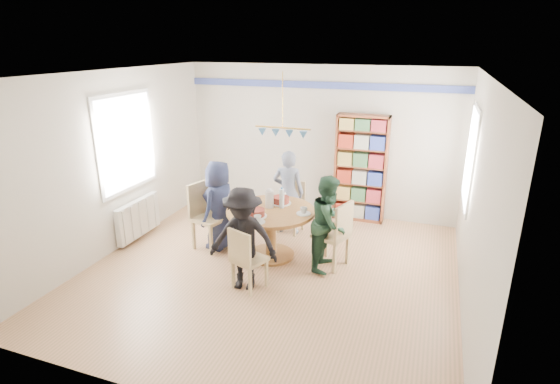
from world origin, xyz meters
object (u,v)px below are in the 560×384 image
at_px(bookshelf, 361,170).
at_px(chair_near, 245,257).
at_px(dining_table, 271,222).
at_px(person_left, 219,205).
at_px(radiator, 138,218).
at_px(chair_far, 292,204).
at_px(chair_right, 336,232).
at_px(person_far, 288,192).
at_px(chair_left, 205,212).
at_px(person_near, 243,239).
at_px(person_right, 329,223).

bearing_deg(bookshelf, chair_near, -107.93).
distance_m(dining_table, person_left, 0.87).
height_order(radiator, chair_near, chair_near).
height_order(dining_table, bookshelf, bookshelf).
bearing_deg(chair_far, chair_right, -46.05).
relative_size(person_left, bookshelf, 0.73).
distance_m(chair_near, person_far, 1.93).
bearing_deg(chair_far, radiator, -152.67).
distance_m(chair_left, chair_near, 1.47).
relative_size(chair_far, bookshelf, 0.45).
relative_size(person_near, bookshelf, 0.73).
height_order(chair_far, person_near, person_near).
relative_size(radiator, person_left, 0.72).
bearing_deg(person_near, person_left, 123.97).
bearing_deg(person_left, bookshelf, 144.09).
bearing_deg(chair_right, person_right, -153.84).
bearing_deg(chair_left, person_right, -0.33).
relative_size(chair_right, person_far, 0.69).
distance_m(person_near, bookshelf, 3.03).
height_order(chair_right, person_far, person_far).
height_order(person_left, person_near, person_left).
distance_m(dining_table, person_far, 0.93).
xyz_separation_m(chair_left, bookshelf, (2.04, 1.94, 0.36)).
distance_m(radiator, chair_right, 3.25).
bearing_deg(chair_far, bookshelf, 41.85).
distance_m(chair_left, person_right, 1.96).
relative_size(person_left, person_far, 0.98).
xyz_separation_m(person_right, bookshelf, (0.09, 1.95, 0.25)).
bearing_deg(person_near, person_right, 38.46).
relative_size(chair_near, person_left, 0.62).
relative_size(chair_right, person_right, 0.72).
bearing_deg(chair_far, chair_near, -88.96).
bearing_deg(person_right, chair_left, 91.28).
xyz_separation_m(radiator, chair_far, (2.26, 1.17, 0.12)).
bearing_deg(chair_far, person_left, -130.34).
xyz_separation_m(chair_left, chair_near, (1.10, -0.97, -0.10)).
xyz_separation_m(chair_far, chair_near, (0.04, -2.03, -0.00)).
bearing_deg(person_right, chair_near, 139.89).
xyz_separation_m(chair_right, person_near, (-0.99, -0.95, 0.15)).
relative_size(chair_near, person_right, 0.63).
relative_size(chair_near, bookshelf, 0.45).
relative_size(chair_far, person_near, 0.62).
bearing_deg(chair_near, bookshelf, 72.07).
distance_m(chair_right, person_right, 0.18).
distance_m(person_far, person_near, 1.87).
bearing_deg(bookshelf, person_right, -92.59).
height_order(person_right, person_far, person_far).
distance_m(radiator, chair_near, 2.45).
distance_m(radiator, chair_left, 1.22).
height_order(chair_far, bookshelf, bookshelf).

